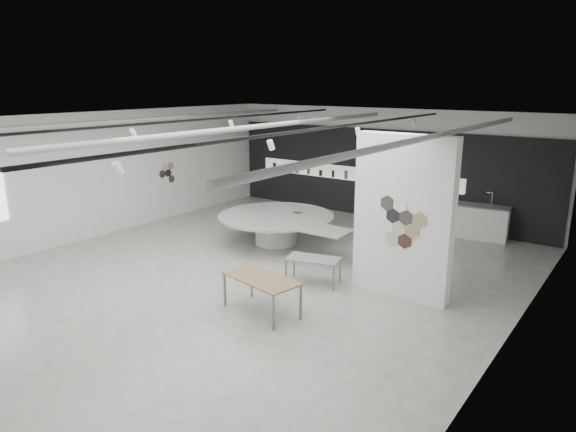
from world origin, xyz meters
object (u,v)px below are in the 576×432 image
Objects in this scene: sample_table_stone at (313,260)px; sample_table_wood at (261,280)px; kitchen_counter at (477,221)px; display_island at (278,225)px; partition_column at (403,218)px.

sample_table_wood is at bearing -89.16° from sample_table_stone.
kitchen_counter is at bearing 76.28° from sample_table_wood.
sample_table_stone is (-0.03, 1.96, -0.13)m from sample_table_wood.
partition_column is at bearing -18.40° from display_island.
display_island is 3.26× the size of sample_table_stone.
display_island is 6.13m from kitchen_counter.
sample_table_stone is (-1.93, -0.57, -1.22)m from partition_column.
display_island is (-4.50, 1.41, -1.23)m from partition_column.
display_island is 3.24m from sample_table_stone.
partition_column is 5.65m from kitchen_counter.
sample_table_stone is at bearing -115.63° from kitchen_counter.
kitchen_counter reaches higher than display_island.
sample_table_wood is 8.27m from kitchen_counter.
partition_column reaches higher than sample_table_wood.
kitchen_counter is at bearing 89.39° from partition_column.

